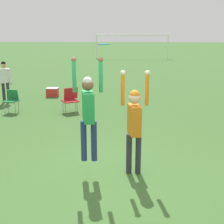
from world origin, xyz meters
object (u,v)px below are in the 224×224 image
at_px(person_spectator_near, 5,78).
at_px(person_jumping, 88,108).
at_px(frisbee, 104,44).
at_px(camping_chair_1, 12,99).
at_px(cooler_box, 52,92).
at_px(person_defending, 134,120).
at_px(camping_chair_2, 70,98).

bearing_deg(person_spectator_near, person_jumping, -93.19).
height_order(person_jumping, frisbee, frisbee).
relative_size(camping_chair_1, cooler_box, 1.56).
bearing_deg(person_jumping, person_spectator_near, 20.17).
xyz_separation_m(person_defending, camping_chair_2, (-2.10, 4.99, -0.67)).
relative_size(person_defending, camping_chair_1, 2.68).
bearing_deg(person_spectator_near, camping_chair_2, -61.31).
relative_size(person_defending, frisbee, 8.99).
bearing_deg(frisbee, camping_chair_1, 126.18).
relative_size(person_jumping, camping_chair_1, 2.57).
bearing_deg(person_jumping, person_defending, -90.00).
bearing_deg(person_defending, camping_chair_2, -168.66).
bearing_deg(camping_chair_2, frisbee, 75.00).
height_order(person_defending, camping_chair_1, person_defending).
bearing_deg(camping_chair_1, frisbee, 143.98).
distance_m(person_jumping, camping_chair_1, 6.12).
relative_size(person_jumping, cooler_box, 4.01).
bearing_deg(cooler_box, camping_chair_2, -64.68).
bearing_deg(frisbee, person_jumping, -161.38).
height_order(camping_chair_1, person_spectator_near, person_spectator_near).
relative_size(frisbee, person_spectator_near, 0.15).
height_order(camping_chair_1, camping_chair_2, camping_chair_2).
relative_size(person_jumping, person_defending, 0.96).
relative_size(person_spectator_near, cooler_box, 3.20).
distance_m(frisbee, cooler_box, 8.49).
distance_m(camping_chair_1, person_spectator_near, 1.83).
height_order(person_jumping, person_spectator_near, person_jumping).
bearing_deg(cooler_box, frisbee, -70.48).
xyz_separation_m(person_spectator_near, cooler_box, (1.69, 1.12, -0.81)).
xyz_separation_m(camping_chair_1, person_spectator_near, (-0.78, 1.58, 0.50)).
distance_m(person_jumping, cooler_box, 8.22).
height_order(camping_chair_1, cooler_box, camping_chair_1).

